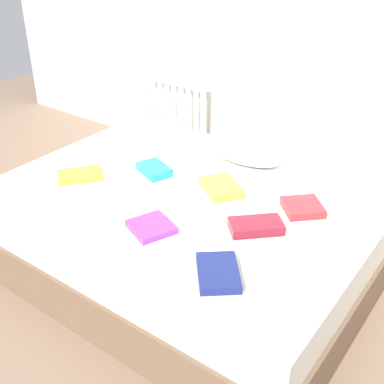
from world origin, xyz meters
name	(u,v)px	position (x,y,z in m)	size (l,w,h in m)	color
ground_plane	(187,266)	(0.00, 0.00, 0.00)	(8.00, 8.00, 0.00)	#7F6651
bed	(187,231)	(0.00, 0.00, 0.25)	(2.00, 1.50, 0.50)	brown
radiator	(175,112)	(-1.03, 1.20, 0.37)	(0.62, 0.04, 0.53)	white
pillow	(245,153)	(0.05, 0.52, 0.55)	(0.48, 0.26, 0.10)	white
textbook_navy	(218,272)	(0.52, -0.48, 0.52)	(0.24, 0.17, 0.04)	navy
textbook_red	(303,207)	(0.58, 0.20, 0.52)	(0.18, 0.18, 0.04)	red
textbook_teal	(154,170)	(-0.28, 0.07, 0.52)	(0.20, 0.13, 0.05)	teal
textbook_purple	(151,227)	(0.08, -0.38, 0.51)	(0.20, 0.19, 0.03)	purple
textbook_yellow	(80,175)	(-0.59, -0.22, 0.51)	(0.25, 0.17, 0.02)	yellow
textbook_white	(113,200)	(-0.24, -0.31, 0.51)	(0.25, 0.17, 0.02)	white
textbook_lime	(221,188)	(0.14, 0.13, 0.52)	(0.24, 0.17, 0.04)	#8CC638
textbook_maroon	(256,226)	(0.48, -0.09, 0.52)	(0.25, 0.14, 0.05)	maroon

